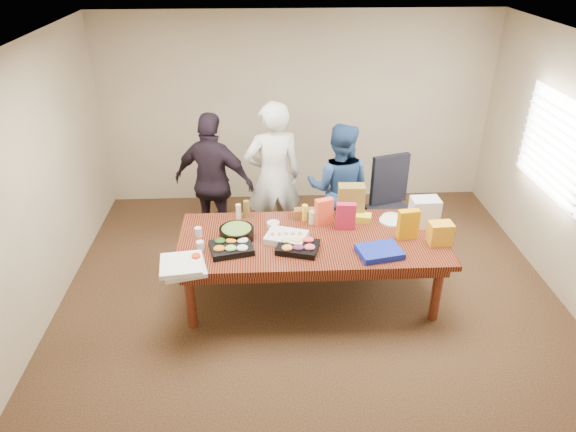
{
  "coord_description": "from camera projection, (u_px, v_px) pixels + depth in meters",
  "views": [
    {
      "loc": [
        -0.48,
        -4.68,
        3.6
      ],
      "look_at": [
        -0.24,
        0.1,
        0.97
      ],
      "focal_mm": 32.64,
      "sensor_mm": 36.0,
      "label": 1
    }
  ],
  "objects": [
    {
      "name": "clear_cup_a",
      "position": [
        200.0,
        246.0,
        5.25
      ],
      "size": [
        0.08,
        0.08,
        0.1
      ],
      "primitive_type": "cylinder",
      "rotation": [
        0.0,
        0.0,
        0.02
      ],
      "color": "silver",
      "rests_on": "conference_table"
    },
    {
      "name": "fruit_tray",
      "position": [
        298.0,
        247.0,
        5.27
      ],
      "size": [
        0.48,
        0.42,
        0.06
      ],
      "primitive_type": "cube",
      "rotation": [
        0.0,
        0.0,
        -0.28
      ],
      "color": "black",
      "rests_on": "conference_table"
    },
    {
      "name": "person_center",
      "position": [
        273.0,
        178.0,
        6.32
      ],
      "size": [
        0.77,
        0.58,
        1.91
      ],
      "primitive_type": "imported",
      "rotation": [
        0.0,
        0.0,
        3.34
      ],
      "color": "silver",
      "rests_on": "floor"
    },
    {
      "name": "wall_left",
      "position": [
        31.0,
        192.0,
        5.08
      ],
      "size": [
        0.04,
        5.0,
        2.7
      ],
      "primitive_type": "cube",
      "color": "beige",
      "rests_on": "floor"
    },
    {
      "name": "pizza_box_lower",
      "position": [
        184.0,
        268.0,
        4.97
      ],
      "size": [
        0.47,
        0.47,
        0.05
      ],
      "primitive_type": "cube",
      "rotation": [
        0.0,
        0.0,
        0.24
      ],
      "color": "silver",
      "rests_on": "conference_table"
    },
    {
      "name": "chip_bag_red",
      "position": [
        346.0,
        216.0,
        5.59
      ],
      "size": [
        0.21,
        0.1,
        0.3
      ],
      "primitive_type": "cube",
      "rotation": [
        0.0,
        0.0,
        -0.08
      ],
      "color": "#C11B3C",
      "rests_on": "conference_table"
    },
    {
      "name": "wall_back",
      "position": [
        297.0,
        110.0,
        7.39
      ],
      "size": [
        5.5,
        0.04,
        2.7
      ],
      "primitive_type": "cube",
      "color": "beige",
      "rests_on": "floor"
    },
    {
      "name": "window_blinds",
      "position": [
        550.0,
        146.0,
        5.77
      ],
      "size": [
        0.04,
        1.36,
        1.0
      ],
      "primitive_type": "cube",
      "color": "beige",
      "rests_on": "wall_right"
    },
    {
      "name": "window_panel",
      "position": [
        554.0,
        146.0,
        5.77
      ],
      "size": [
        0.03,
        1.4,
        1.1
      ],
      "primitive_type": "cube",
      "color": "white",
      "rests_on": "wall_right"
    },
    {
      "name": "floor",
      "position": [
        310.0,
        296.0,
        5.85
      ],
      "size": [
        5.5,
        5.0,
        0.02
      ],
      "primitive_type": "cube",
      "color": "#47301E",
      "rests_on": "ground"
    },
    {
      "name": "dip_bowl_a",
      "position": [
        345.0,
        222.0,
        5.73
      ],
      "size": [
        0.19,
        0.19,
        0.06
      ],
      "primitive_type": "cylinder",
      "rotation": [
        0.0,
        0.0,
        0.34
      ],
      "color": "#F5E9C6",
      "rests_on": "conference_table"
    },
    {
      "name": "plate_a",
      "position": [
        392.0,
        221.0,
        5.8
      ],
      "size": [
        0.34,
        0.34,
        0.02
      ],
      "primitive_type": "cylinder",
      "rotation": [
        0.0,
        0.0,
        0.32
      ],
      "color": "white",
      "rests_on": "conference_table"
    },
    {
      "name": "veggie_tray",
      "position": [
        231.0,
        248.0,
        5.26
      ],
      "size": [
        0.48,
        0.41,
        0.06
      ],
      "primitive_type": "cube",
      "rotation": [
        0.0,
        0.0,
        0.23
      ],
      "color": "black",
      "rests_on": "conference_table"
    },
    {
      "name": "clear_cup_b",
      "position": [
        198.0,
        232.0,
        5.5
      ],
      "size": [
        0.09,
        0.09,
        0.1
      ],
      "primitive_type": "cylinder",
      "rotation": [
        0.0,
        0.0,
        -0.19
      ],
      "color": "silver",
      "rests_on": "conference_table"
    },
    {
      "name": "person_right",
      "position": [
        339.0,
        188.0,
        6.39
      ],
      "size": [
        0.92,
        0.8,
        1.64
      ],
      "primitive_type": "imported",
      "rotation": [
        0.0,
        0.0,
        2.9
      ],
      "color": "navy",
      "rests_on": "floor"
    },
    {
      "name": "conference_table",
      "position": [
        311.0,
        268.0,
        5.67
      ],
      "size": [
        2.8,
        1.2,
        0.75
      ],
      "primitive_type": "cube",
      "color": "#4C1C0F",
      "rests_on": "floor"
    },
    {
      "name": "grocery_bag_yellow",
      "position": [
        440.0,
        233.0,
        5.35
      ],
      "size": [
        0.25,
        0.18,
        0.24
      ],
      "primitive_type": "cube",
      "rotation": [
        0.0,
        0.0,
        0.06
      ],
      "color": "yellow",
      "rests_on": "conference_table"
    },
    {
      "name": "chip_bag_blue",
      "position": [
        380.0,
        252.0,
        5.2
      ],
      "size": [
        0.47,
        0.39,
        0.06
      ],
      "primitive_type": "cube",
      "rotation": [
        0.0,
        0.0,
        0.2
      ],
      "color": "#11219A",
      "rests_on": "conference_table"
    },
    {
      "name": "plate_b",
      "position": [
        392.0,
        217.0,
        5.87
      ],
      "size": [
        0.26,
        0.26,
        0.01
      ],
      "primitive_type": "cylinder",
      "rotation": [
        0.0,
        0.0,
        0.14
      ],
      "color": "beige",
      "rests_on": "conference_table"
    },
    {
      "name": "ranch_bottle",
      "position": [
        239.0,
        211.0,
        5.82
      ],
      "size": [
        0.06,
        0.06,
        0.17
      ],
      "primitive_type": "cylinder",
      "rotation": [
        0.0,
        0.0,
        -0.01
      ],
      "color": "beige",
      "rests_on": "conference_table"
    },
    {
      "name": "person_left",
      "position": [
        214.0,
        183.0,
        6.39
      ],
      "size": [
        1.11,
        0.76,
        1.75
      ],
      "primitive_type": "imported",
      "rotation": [
        0.0,
        0.0,
        2.79
      ],
      "color": "black",
      "rests_on": "floor"
    },
    {
      "name": "grocery_bag_white",
      "position": [
        424.0,
        212.0,
        5.65
      ],
      "size": [
        0.31,
        0.22,
        0.32
      ],
      "primitive_type": "cube",
      "rotation": [
        0.0,
        0.0,
        0.04
      ],
      "color": "silver",
      "rests_on": "conference_table"
    },
    {
      "name": "office_chair",
      "position": [
        391.0,
        210.0,
        6.4
      ],
      "size": [
        0.73,
        0.73,
        1.15
      ],
      "primitive_type": "cube",
      "rotation": [
        0.0,
        0.0,
        0.3
      ],
      "color": "black",
      "rests_on": "floor"
    },
    {
      "name": "banana_bunch",
      "position": [
        361.0,
        218.0,
        5.8
      ],
      "size": [
        0.26,
        0.18,
        0.08
      ],
      "primitive_type": "cube",
      "rotation": [
        0.0,
        0.0,
        -0.22
      ],
      "color": "yellow",
      "rests_on": "conference_table"
    },
    {
      "name": "sheet_cake",
      "position": [
        286.0,
        237.0,
        5.43
      ],
      "size": [
        0.49,
        0.42,
        0.07
      ],
      "primitive_type": "cube",
      "rotation": [
        0.0,
        0.0,
        -0.33
      ],
      "color": "silver",
      "rests_on": "conference_table"
    },
    {
      "name": "chip_bag_yellow",
      "position": [
        408.0,
        224.0,
        5.41
      ],
      "size": [
        0.23,
        0.12,
        0.32
      ],
      "primitive_type": "cube",
      "rotation": [
        0.0,
        0.0,
        0.15
      ],
      "color": "orange",
      "rests_on": "conference_table"
    },
    {
      "name": "kraft_bag",
      "position": [
        351.0,
        201.0,
        5.82
      ],
      "size": [
        0.3,
        0.18,
        0.38
      ],
      "primitive_type": "cube",
      "rotation": [
        0.0,
        0.0,
        -0.04
      ],
      "color": "olive",
      "rests_on": "conference_table"
    },
    {
      "name": "mustard_bottle",
      "position": [
        305.0,
        212.0,
        5.79
      ],
      "size": [
        0.08,
        0.08,
        0.19
      ],
      "primitive_type": "cylinder",
      "rotation": [
        0.0,
        0.0,
        -0.34
      ],
      "color": "yellow",
      "rests_on": "conference_table"
    },
    {
      "name": "chip_bag_orange",
      "position": [
        324.0,
        212.0,
        5.68
      ],
      "size": [
        0.21,
        0.15,
        0.3
      ],
      "primitive_type": "cube",
      "rotation": [
        0.0,
        0.0,
        0.34
      ],
      "color": "#EE502B",
      "rests_on": "conference_table"
    },
    {
      "name": "bread_loaf",
      "position": [
        306.0,
        214.0,
        5.84
      ],
      "size": [
        0.28,
        0.13,
        0.11
      ],
      "primitive_type": "cube",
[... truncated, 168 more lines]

